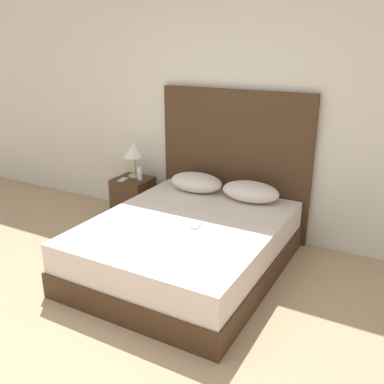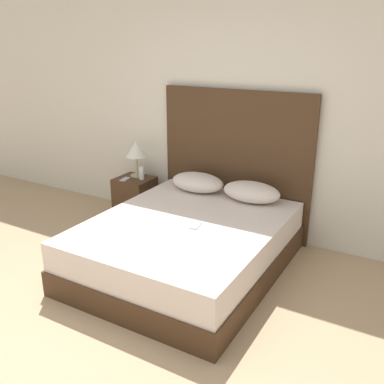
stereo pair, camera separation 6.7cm
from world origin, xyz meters
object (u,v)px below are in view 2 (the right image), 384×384
object	(u,v)px
bed	(187,245)
nightstand	(135,198)
table_lamp	(136,150)
phone_on_nightstand	(125,179)
phone_on_bed	(196,226)

from	to	relation	value
bed	nightstand	size ratio (longest dim) A/B	3.95
nightstand	bed	bearing A→B (deg)	-32.82
table_lamp	phone_on_nightstand	world-z (taller)	table_lamp
nightstand	phone_on_nightstand	bearing A→B (deg)	-123.09
bed	phone_on_bed	bearing A→B (deg)	-25.21
phone_on_bed	table_lamp	bearing A→B (deg)	145.82
nightstand	phone_on_bed	bearing A→B (deg)	-32.10
nightstand	phone_on_nightstand	distance (m)	0.29
bed	nightstand	xyz separation A→B (m)	(-1.17, 0.75, 0.01)
nightstand	table_lamp	bearing A→B (deg)	101.17
phone_on_nightstand	bed	bearing A→B (deg)	-28.06
bed	phone_on_bed	distance (m)	0.29
phone_on_bed	nightstand	bearing A→B (deg)	147.90
phone_on_bed	table_lamp	size ratio (longest dim) A/B	0.37
bed	phone_on_nightstand	xyz separation A→B (m)	(-1.23, 0.66, 0.27)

